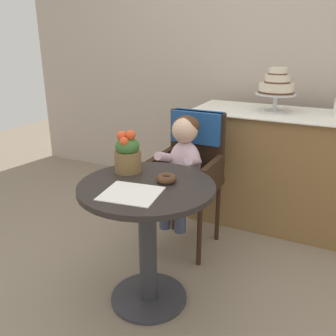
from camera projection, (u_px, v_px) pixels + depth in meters
ground_plane at (149, 298)px, 2.17m from camera, size 8.00×8.00×0.00m
back_wall at (248, 46)px, 3.27m from camera, size 4.80×0.10×2.70m
cafe_table at (147, 221)px, 2.00m from camera, size 0.72×0.72×0.72m
wicker_chair at (192, 158)px, 2.58m from camera, size 0.42×0.45×0.95m
seated_child at (183, 159)px, 2.44m from camera, size 0.27×0.32×0.73m
paper_napkin at (131, 193)px, 1.81m from camera, size 0.31×0.29×0.00m
donut_front at (166, 178)px, 1.95m from camera, size 0.11×0.11×0.04m
flower_vase at (128, 153)px, 2.07m from camera, size 0.15×0.15×0.24m
display_counter at (291, 171)px, 2.88m from camera, size 1.56×0.62×0.90m
tiered_cake_stand at (277, 86)px, 2.73m from camera, size 0.30×0.30×0.32m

